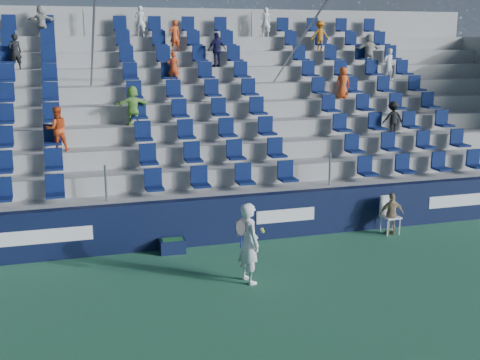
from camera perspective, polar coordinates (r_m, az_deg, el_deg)
name	(u,v)px	position (r m, az deg, el deg)	size (l,w,h in m)	color
ground	(269,289)	(12.80, 2.76, -10.25)	(70.00, 70.00, 0.00)	#2F6F4C
sponsor_wall	(229,219)	(15.42, -1.08, -3.75)	(24.00, 0.32, 1.20)	black
grandstand	(187,132)	(19.93, -5.04, 4.59)	(24.00, 8.17, 6.63)	#A5A5A0
tennis_player	(249,243)	(12.81, 0.84, -5.98)	(0.69, 0.71, 1.76)	white
line_judge_chair	(389,212)	(16.64, 13.92, -2.95)	(0.48, 0.50, 1.02)	white
line_judge	(392,214)	(16.51, 14.19, -3.13)	(0.67, 0.28, 1.14)	tan
ball_bin	(173,245)	(14.86, -6.42, -6.17)	(0.63, 0.42, 0.35)	#0F1738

